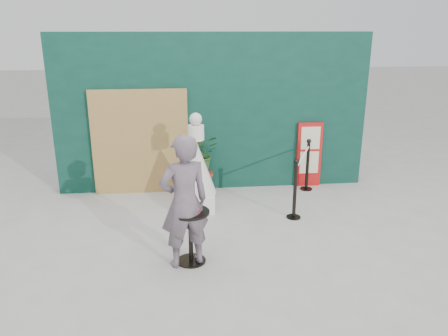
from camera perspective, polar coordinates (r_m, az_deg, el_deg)
ground at (r=6.06m, az=1.26°, el=-12.56°), size 60.00×60.00×0.00m
back_wall at (r=8.50m, az=-1.44°, el=7.23°), size 6.00×0.30×3.00m
bamboo_fence at (r=8.41m, az=-10.86°, el=3.30°), size 1.80×0.08×2.00m
woman at (r=5.71m, az=-5.21°, el=-4.46°), size 0.76×0.60×1.81m
menu_board at (r=8.87m, az=11.05°, el=1.71°), size 0.50×0.07×1.30m
statue at (r=7.53m, az=-3.58°, el=-0.45°), size 0.67×0.67×1.73m
cafe_table at (r=5.93m, az=-4.40°, el=-7.88°), size 0.52×0.52×0.75m
food_basket at (r=5.81m, az=-4.45°, el=-5.30°), size 0.26×0.19×0.11m
planter at (r=8.36m, az=-3.00°, el=1.19°), size 0.68×0.59×1.16m
stanchion_barrier at (r=8.01m, az=10.12°, el=-1.16°), size 0.84×1.54×1.03m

